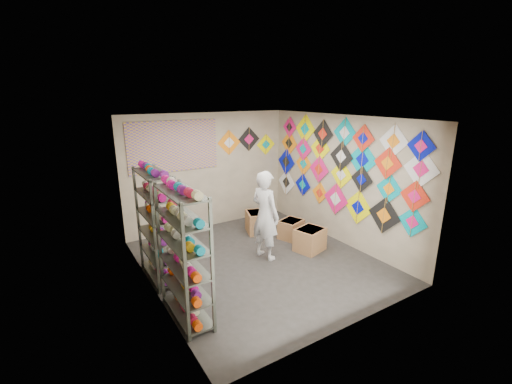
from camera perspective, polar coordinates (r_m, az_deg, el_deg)
ground at (r=6.70m, az=0.64°, el=-11.50°), size 4.50×4.50×0.00m
room_walls at (r=6.11m, az=0.69°, el=2.31°), size 4.50×4.50×4.50m
shelf_rack_front at (r=4.88m, az=-11.88°, el=-10.36°), size 0.40×1.10×1.90m
shelf_rack_back at (r=6.03m, az=-16.21°, el=-5.47°), size 0.40×1.10×1.90m
string_spools at (r=5.41m, az=-14.36°, el=-6.74°), size 0.12×2.36×0.12m
kite_wall_display at (r=7.37m, az=13.68°, el=4.06°), size 0.06×4.30×2.12m
back_wall_kites at (r=8.47m, az=-1.53°, el=8.34°), size 1.62×0.02×0.74m
poster at (r=7.70m, az=-13.51°, el=7.41°), size 2.00×0.01×1.10m
shopkeeper at (r=6.53m, az=1.54°, el=-3.90°), size 0.83×0.71×1.74m
carton_a at (r=7.13m, az=8.96°, el=-7.83°), size 0.67×0.60×0.47m
carton_b at (r=7.68m, az=5.83°, el=-6.16°), size 0.61×0.56×0.41m
carton_c at (r=7.94m, az=0.35°, el=-5.03°), size 0.66×0.69×0.49m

